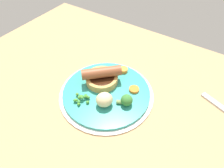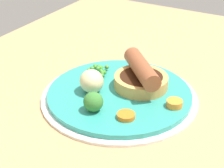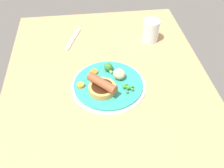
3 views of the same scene
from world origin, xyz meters
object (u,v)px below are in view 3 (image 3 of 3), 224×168
object	(u,v)px
dinner_plate	(108,85)
sausage_pudding	(102,87)
potato_chunk_1	(119,74)
carrot_slice_1	(94,72)
fork	(73,39)
pea_pile	(128,87)
broccoli_floret_near	(109,67)
carrot_slice_4	(81,85)
drinking_glass	(151,31)

from	to	relation	value
dinner_plate	sausage_pudding	bearing A→B (deg)	146.35
sausage_pudding	potato_chunk_1	bearing A→B (deg)	85.92
carrot_slice_1	fork	world-z (taller)	carrot_slice_1
dinner_plate	pea_pile	world-z (taller)	pea_pile
sausage_pudding	pea_pile	world-z (taller)	sausage_pudding
pea_pile	carrot_slice_1	size ratio (longest dim) A/B	1.72
potato_chunk_1	sausage_pudding	bearing A→B (deg)	129.96
sausage_pudding	pea_pile	bearing A→B (deg)	43.39
fork	broccoli_floret_near	bearing A→B (deg)	-131.19
dinner_plate	broccoli_floret_near	xyz separation A→B (cm)	(7.35, -1.18, 2.44)
dinner_plate	carrot_slice_4	bearing A→B (deg)	91.87
sausage_pudding	dinner_plate	bearing A→B (deg)	102.31
dinner_plate	carrot_slice_1	distance (cm)	8.24
potato_chunk_1	drinking_glass	size ratio (longest dim) A/B	0.47
fork	drinking_glass	xyz separation A→B (cm)	(-4.77, -35.54, 4.66)
broccoli_floret_near	fork	world-z (taller)	broccoli_floret_near
potato_chunk_1	drinking_glass	xyz separation A→B (cm)	(25.72, -18.25, 1.47)
carrot_slice_1	sausage_pudding	bearing A→B (deg)	-167.36
carrot_slice_4	drinking_glass	xyz separation A→B (cm)	(28.43, -33.06, 2.99)
dinner_plate	pea_pile	size ratio (longest dim) A/B	5.56
dinner_plate	drinking_glass	distance (cm)	36.53
pea_pile	broccoli_floret_near	bearing A→B (deg)	27.61
potato_chunk_1	drinking_glass	distance (cm)	31.57
broccoli_floret_near	potato_chunk_1	bearing A→B (deg)	-171.24
fork	dinner_plate	bearing A→B (deg)	-138.59
carrot_slice_1	carrot_slice_4	world-z (taller)	carrot_slice_4
sausage_pudding	carrot_slice_4	size ratio (longest dim) A/B	3.92
fork	pea_pile	bearing A→B (deg)	-131.43
carrot_slice_4	drinking_glass	size ratio (longest dim) A/B	0.28
potato_chunk_1	broccoli_floret_near	bearing A→B (deg)	35.16
sausage_pudding	broccoli_floret_near	size ratio (longest dim) A/B	2.39
dinner_plate	pea_pile	bearing A→B (deg)	-118.89
carrot_slice_4	sausage_pudding	bearing A→B (deg)	-111.91
broccoli_floret_near	carrot_slice_1	distance (cm)	5.94
broccoli_floret_near	pea_pile	bearing A→B (deg)	-178.79
broccoli_floret_near	carrot_slice_4	world-z (taller)	broccoli_floret_near
carrot_slice_4	fork	world-z (taller)	carrot_slice_4
sausage_pudding	carrot_slice_1	xyz separation A→B (cm)	(10.20, 2.29, -1.68)
sausage_pudding	carrot_slice_4	bearing A→B (deg)	-155.95
potato_chunk_1	carrot_slice_4	size ratio (longest dim) A/B	1.71
carrot_slice_4	fork	distance (cm)	33.33
dinner_plate	drinking_glass	xyz separation A→B (cm)	(28.10, -22.93, 4.40)
potato_chunk_1	fork	distance (cm)	35.19
carrot_slice_4	fork	size ratio (longest dim) A/B	0.15
carrot_slice_1	carrot_slice_4	size ratio (longest dim) A/B	1.08
dinner_plate	fork	world-z (taller)	dinner_plate
drinking_glass	fork	bearing A→B (deg)	82.36
pea_pile	potato_chunk_1	size ratio (longest dim) A/B	1.09
dinner_plate	broccoli_floret_near	bearing A→B (deg)	-9.14
pea_pile	broccoli_floret_near	xyz separation A→B (cm)	(11.25, 5.88, 0.58)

